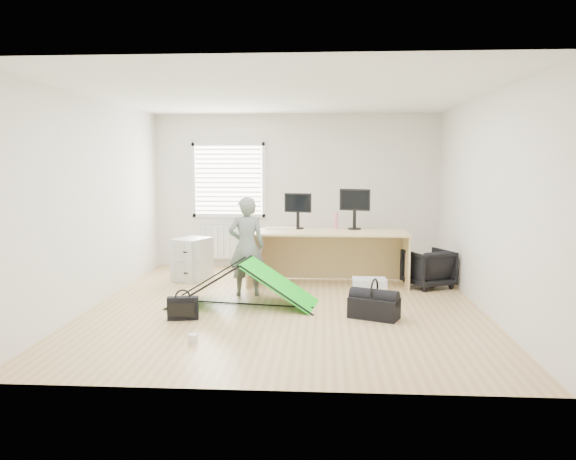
# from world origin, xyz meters

# --- Properties ---
(ground) EXTENTS (5.50, 5.50, 0.00)m
(ground) POSITION_xyz_m (0.00, 0.00, 0.00)
(ground) COLOR tan
(ground) RESTS_ON ground
(back_wall) EXTENTS (5.00, 0.02, 2.70)m
(back_wall) POSITION_xyz_m (0.00, 2.75, 1.35)
(back_wall) COLOR silver
(back_wall) RESTS_ON ground
(window) EXTENTS (1.20, 0.06, 1.20)m
(window) POSITION_xyz_m (-1.20, 2.71, 1.55)
(window) COLOR silver
(window) RESTS_ON back_wall
(radiator) EXTENTS (1.00, 0.12, 0.60)m
(radiator) POSITION_xyz_m (-1.20, 2.67, 0.45)
(radiator) COLOR silver
(radiator) RESTS_ON back_wall
(desk) EXTENTS (2.41, 0.79, 0.82)m
(desk) POSITION_xyz_m (0.55, 1.30, 0.41)
(desk) COLOR tan
(desk) RESTS_ON ground
(filing_cabinet) EXTENTS (0.63, 0.70, 0.67)m
(filing_cabinet) POSITION_xyz_m (-1.60, 1.52, 0.34)
(filing_cabinet) COLOR #AFB2B5
(filing_cabinet) RESTS_ON ground
(monitor_left) EXTENTS (0.44, 0.20, 0.41)m
(monitor_left) POSITION_xyz_m (0.08, 1.64, 1.03)
(monitor_left) COLOR black
(monitor_left) RESTS_ON desk
(monitor_right) EXTENTS (0.49, 0.26, 0.46)m
(monitor_right) POSITION_xyz_m (0.97, 1.63, 1.05)
(monitor_right) COLOR black
(monitor_right) RESTS_ON desk
(keyboard) EXTENTS (0.48, 0.17, 0.02)m
(keyboard) POSITION_xyz_m (-0.19, 1.60, 0.83)
(keyboard) COLOR beige
(keyboard) RESTS_ON desk
(thermos) EXTENTS (0.08, 0.08, 0.26)m
(thermos) POSITION_xyz_m (0.67, 1.65, 0.95)
(thermos) COLOR #C66F88
(thermos) RESTS_ON desk
(office_chair) EXTENTS (0.82, 0.83, 0.57)m
(office_chair) POSITION_xyz_m (2.05, 1.24, 0.29)
(office_chair) COLOR black
(office_chair) RESTS_ON ground
(person) EXTENTS (0.55, 0.41, 1.39)m
(person) POSITION_xyz_m (-0.59, 0.55, 0.70)
(person) COLOR slate
(person) RESTS_ON ground
(kite) EXTENTS (1.99, 1.10, 0.59)m
(kite) POSITION_xyz_m (-0.57, 0.01, 0.29)
(kite) COLOR #14D61B
(kite) RESTS_ON ground
(storage_crate) EXTENTS (0.47, 0.33, 0.26)m
(storage_crate) POSITION_xyz_m (1.12, 0.54, 0.13)
(storage_crate) COLOR silver
(storage_crate) RESTS_ON ground
(tote_bag) EXTENTS (0.36, 0.22, 0.39)m
(tote_bag) POSITION_xyz_m (-0.90, 2.63, 0.20)
(tote_bag) COLOR teal
(tote_bag) RESTS_ON ground
(laptop_bag) EXTENTS (0.38, 0.17, 0.28)m
(laptop_bag) POSITION_xyz_m (-1.18, -0.73, 0.14)
(laptop_bag) COLOR black
(laptop_bag) RESTS_ON ground
(white_box) EXTENTS (0.09, 0.09, 0.09)m
(white_box) POSITION_xyz_m (-0.87, -1.57, 0.04)
(white_box) COLOR silver
(white_box) RESTS_ON ground
(duffel_bag) EXTENTS (0.65, 0.50, 0.25)m
(duffel_bag) POSITION_xyz_m (1.10, -0.52, 0.13)
(duffel_bag) COLOR black
(duffel_bag) RESTS_ON ground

